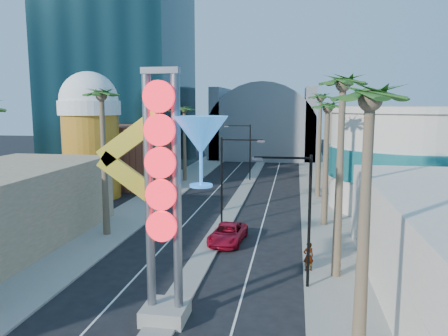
% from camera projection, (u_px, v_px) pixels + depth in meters
% --- Properties ---
extents(sidewalk_west, '(5.00, 100.00, 0.15)m').
position_uv_depth(sidewalk_west, '(167.00, 190.00, 54.89)').
color(sidewalk_west, gray).
rests_on(sidewalk_west, ground).
extents(sidewalk_east, '(5.00, 100.00, 0.15)m').
position_uv_depth(sidewalk_east, '(321.00, 195.00, 51.84)').
color(sidewalk_east, gray).
rests_on(sidewalk_east, ground).
extents(median, '(1.60, 84.00, 0.15)m').
position_uv_depth(median, '(245.00, 188.00, 56.30)').
color(median, gray).
rests_on(median, ground).
extents(hotel_tower, '(20.00, 20.00, 50.00)m').
position_uv_depth(hotel_tower, '(120.00, 15.00, 69.86)').
color(hotel_tower, black).
rests_on(hotel_tower, ground).
extents(brick_filler_west, '(10.00, 10.00, 8.00)m').
position_uv_depth(brick_filler_west, '(126.00, 156.00, 58.29)').
color(brick_filler_west, brown).
rests_on(brick_filler_west, ground).
extents(filler_east, '(10.00, 20.00, 10.00)m').
position_uv_depth(filler_east, '(364.00, 145.00, 62.77)').
color(filler_east, '#937F5E').
rests_on(filler_east, ground).
extents(beer_mug, '(7.00, 7.00, 14.50)m').
position_uv_depth(beer_mug, '(90.00, 130.00, 50.08)').
color(beer_mug, '#B86818').
rests_on(beer_mug, ground).
extents(turquoise_building, '(16.60, 16.60, 10.60)m').
position_uv_depth(turquoise_building, '(410.00, 159.00, 44.84)').
color(turquoise_building, beige).
rests_on(turquoise_building, ground).
extents(canopy, '(22.00, 16.00, 22.00)m').
position_uv_depth(canopy, '(264.00, 136.00, 88.87)').
color(canopy, slate).
rests_on(canopy, ground).
extents(neon_sign, '(6.53, 2.60, 12.55)m').
position_uv_depth(neon_sign, '(179.00, 179.00, 20.91)').
color(neon_sign, gray).
rests_on(neon_sign, ground).
extents(streetlight_0, '(3.79, 0.25, 8.00)m').
position_uv_depth(streetlight_0, '(228.00, 173.00, 37.94)').
color(streetlight_0, black).
rests_on(streetlight_0, ground).
extents(streetlight_1, '(3.79, 0.25, 8.00)m').
position_uv_depth(streetlight_1, '(246.00, 147.00, 61.54)').
color(streetlight_1, black).
rests_on(streetlight_1, ground).
extents(streetlight_2, '(3.45, 0.25, 8.00)m').
position_uv_depth(streetlight_2, '(301.00, 209.00, 25.24)').
color(streetlight_2, black).
rests_on(streetlight_2, ground).
extents(palm_1, '(2.40, 2.40, 12.70)m').
position_uv_depth(palm_1, '(102.00, 104.00, 34.70)').
color(palm_1, brown).
rests_on(palm_1, ground).
extents(palm_2, '(2.40, 2.40, 11.20)m').
position_uv_depth(palm_2, '(157.00, 116.00, 48.56)').
color(palm_2, brown).
rests_on(palm_2, ground).
extents(palm_3, '(2.40, 2.40, 11.20)m').
position_uv_depth(palm_3, '(184.00, 114.00, 60.27)').
color(palm_3, brown).
rests_on(palm_3, ground).
extents(palm_4, '(2.40, 2.40, 12.20)m').
position_uv_depth(palm_4, '(369.00, 117.00, 16.25)').
color(palm_4, brown).
rests_on(palm_4, ground).
extents(palm_5, '(2.40, 2.40, 13.20)m').
position_uv_depth(palm_5, '(343.00, 97.00, 25.89)').
color(palm_5, brown).
rests_on(palm_5, ground).
extents(palm_6, '(2.40, 2.40, 11.70)m').
position_uv_depth(palm_6, '(328.00, 115.00, 37.79)').
color(palm_6, brown).
rests_on(palm_6, ground).
extents(palm_7, '(2.40, 2.40, 12.70)m').
position_uv_depth(palm_7, '(321.00, 104.00, 49.38)').
color(palm_7, brown).
rests_on(palm_7, ground).
extents(red_pickup, '(2.82, 5.40, 1.45)m').
position_uv_depth(red_pickup, '(228.00, 234.00, 34.37)').
color(red_pickup, '#B60E27').
rests_on(red_pickup, ground).
extents(pedestrian_a, '(0.80, 0.65, 1.90)m').
position_uv_depth(pedestrian_a, '(308.00, 256.00, 28.17)').
color(pedestrian_a, gray).
rests_on(pedestrian_a, sidewalk_east).
extents(pedestrian_b, '(0.84, 0.69, 1.56)m').
position_uv_depth(pedestrian_b, '(361.00, 240.00, 32.11)').
color(pedestrian_b, gray).
rests_on(pedestrian_b, sidewalk_east).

